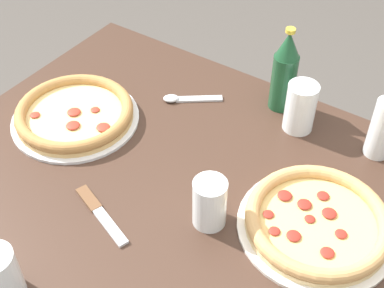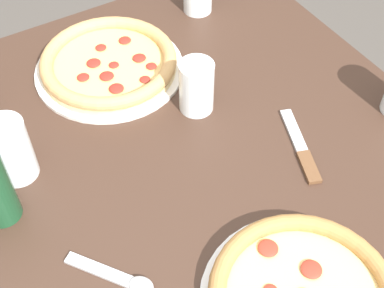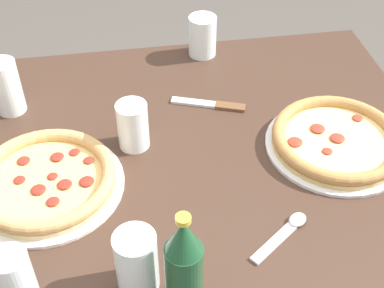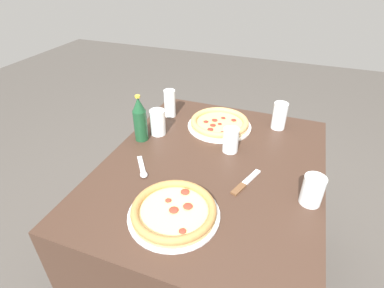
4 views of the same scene
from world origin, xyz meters
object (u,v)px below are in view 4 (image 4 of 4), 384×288
(glass_iced_tea, at_px, (158,123))
(beer_bottle, at_px, (140,119))
(glass_mango_juice, at_px, (279,116))
(glass_red_wine, at_px, (170,105))
(knife, at_px, (245,183))
(pizza_veggie, at_px, (219,123))
(glass_lemonade, at_px, (312,191))
(pizza_pepperoni, at_px, (174,211))
(glass_orange_juice, at_px, (231,141))
(spoon, at_px, (143,170))

(glass_iced_tea, height_order, beer_bottle, beer_bottle)
(glass_mango_juice, xyz_separation_m, glass_red_wine, (-0.07, 0.57, -0.00))
(glass_red_wine, distance_m, knife, 0.66)
(pizza_veggie, bearing_deg, beer_bottle, 127.67)
(pizza_veggie, height_order, glass_lemonade, glass_lemonade)
(pizza_veggie, xyz_separation_m, glass_mango_juice, (0.09, -0.28, 0.04))
(pizza_pepperoni, bearing_deg, glass_orange_juice, -10.31)
(glass_iced_tea, relative_size, knife, 0.69)
(pizza_veggie, distance_m, beer_bottle, 0.41)
(glass_lemonade, height_order, glass_red_wine, glass_red_wine)
(pizza_veggie, height_order, knife, pizza_veggie)
(pizza_pepperoni, relative_size, knife, 1.74)
(pizza_veggie, xyz_separation_m, glass_orange_juice, (-0.19, -0.11, 0.03))
(pizza_veggie, distance_m, spoon, 0.50)
(pizza_pepperoni, bearing_deg, knife, -38.06)
(glass_red_wine, height_order, spoon, glass_red_wine)
(pizza_pepperoni, relative_size, glass_lemonade, 2.81)
(glass_mango_juice, distance_m, glass_lemonade, 0.53)
(beer_bottle, bearing_deg, pizza_veggie, -52.33)
(glass_lemonade, xyz_separation_m, glass_red_wine, (0.43, 0.74, 0.01))
(pizza_veggie, xyz_separation_m, pizza_pepperoni, (-0.64, -0.02, -0.00))
(glass_orange_juice, relative_size, knife, 0.62)
(beer_bottle, relative_size, knife, 1.25)
(glass_mango_juice, bearing_deg, beer_bottle, 119.53)
(glass_orange_juice, distance_m, glass_iced_tea, 0.37)
(glass_orange_juice, bearing_deg, glass_iced_tea, 86.56)
(pizza_pepperoni, distance_m, glass_iced_tea, 0.55)
(pizza_pepperoni, height_order, glass_iced_tea, glass_iced_tea)
(glass_red_wine, xyz_separation_m, beer_bottle, (-0.27, 0.03, 0.04))
(pizza_pepperoni, distance_m, glass_red_wine, 0.73)
(glass_orange_juice, xyz_separation_m, spoon, (-0.27, 0.30, -0.05))
(glass_lemonade, distance_m, glass_iced_tea, 0.76)
(pizza_veggie, relative_size, beer_bottle, 1.43)
(glass_orange_juice, distance_m, spoon, 0.41)
(glass_mango_juice, xyz_separation_m, spoon, (-0.56, 0.48, -0.06))
(glass_mango_juice, relative_size, glass_red_wine, 0.92)
(pizza_pepperoni, height_order, knife, pizza_pepperoni)
(glass_iced_tea, bearing_deg, beer_bottle, 144.74)
(glass_lemonade, relative_size, knife, 0.62)
(glass_lemonade, relative_size, beer_bottle, 0.50)
(beer_bottle, height_order, knife, beer_bottle)
(glass_iced_tea, xyz_separation_m, knife, (-0.22, -0.48, -0.06))
(glass_mango_juice, height_order, glass_lemonade, glass_mango_juice)
(glass_mango_juice, bearing_deg, glass_lemonade, -160.87)
(pizza_pepperoni, distance_m, beer_bottle, 0.53)
(glass_orange_juice, xyz_separation_m, knife, (-0.20, -0.11, -0.05))
(pizza_veggie, bearing_deg, glass_iced_tea, 122.80)
(spoon, bearing_deg, knife, -80.42)
(spoon, bearing_deg, pizza_veggie, -22.79)
(glass_lemonade, height_order, spoon, glass_lemonade)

